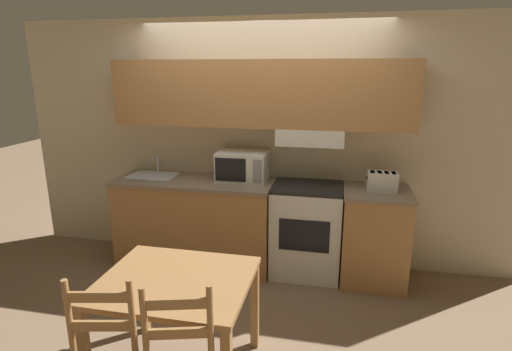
{
  "coord_description": "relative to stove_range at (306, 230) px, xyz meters",
  "views": [
    {
      "loc": [
        0.78,
        -4.05,
        2.05
      ],
      "look_at": [
        0.05,
        -0.55,
        1.08
      ],
      "focal_mm": 28.0,
      "sensor_mm": 36.0,
      "label": 1
    }
  ],
  "objects": [
    {
      "name": "toaster",
      "position": [
        0.69,
        -0.02,
        0.56
      ],
      "size": [
        0.28,
        0.16,
        0.18
      ],
      "color": "white",
      "rests_on": "lower_counter_right_stub"
    },
    {
      "name": "microwave",
      "position": [
        -0.67,
        0.07,
        0.62
      ],
      "size": [
        0.5,
        0.38,
        0.3
      ],
      "color": "white",
      "rests_on": "lower_counter_main"
    },
    {
      "name": "lower_counter_main",
      "position": [
        -1.17,
        -0.02,
        0.0
      ],
      "size": [
        1.66,
        0.61,
        0.93
      ],
      "color": "#B27A47",
      "rests_on": "ground_plane"
    },
    {
      "name": "ground_plane",
      "position": [
        -0.51,
        0.27,
        -0.47
      ],
      "size": [
        16.0,
        16.0,
        0.0
      ],
      "primitive_type": "plane",
      "color": "#7F664C"
    },
    {
      "name": "stove_range",
      "position": [
        0.0,
        0.0,
        0.0
      ],
      "size": [
        0.68,
        0.55,
        0.93
      ],
      "color": "white",
      "rests_on": "ground_plane"
    },
    {
      "name": "wall_back",
      "position": [
        -0.5,
        0.21,
        1.06
      ],
      "size": [
        5.36,
        0.38,
        2.55
      ],
      "color": "beige",
      "rests_on": "ground_plane"
    },
    {
      "name": "lower_counter_right_stub",
      "position": [
        0.66,
        -0.02,
        0.0
      ],
      "size": [
        0.63,
        0.61,
        0.93
      ],
      "color": "#B27A47",
      "rests_on": "ground_plane"
    },
    {
      "name": "sink_basin",
      "position": [
        -1.63,
        -0.02,
        0.48
      ],
      "size": [
        0.48,
        0.35,
        0.21
      ],
      "color": "#B7BABF",
      "rests_on": "lower_counter_main"
    },
    {
      "name": "dining_table",
      "position": [
        -0.72,
        -1.6,
        0.16
      ],
      "size": [
        0.97,
        0.83,
        0.73
      ],
      "color": "#9E7042",
      "rests_on": "ground_plane"
    }
  ]
}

